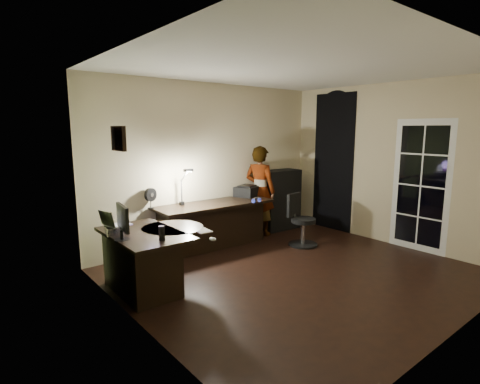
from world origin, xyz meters
TOP-DOWN VIEW (x-y plane):
  - floor at (0.00, 0.00)m, footprint 4.50×4.00m
  - ceiling at (0.00, 0.00)m, footprint 4.50×4.00m
  - wall_back at (0.00, 2.00)m, footprint 4.50×0.01m
  - wall_front at (0.00, -2.00)m, footprint 4.50×0.01m
  - wall_left at (-2.25, 0.00)m, footprint 0.01×4.00m
  - wall_right at (2.25, 0.00)m, footprint 0.01×4.00m
  - green_wall_overlay at (-2.24, 0.00)m, footprint 0.00×4.00m
  - arched_doorway at (2.24, 1.15)m, footprint 0.01×0.90m
  - french_door at (2.24, -0.55)m, footprint 0.02×0.92m
  - framed_picture at (-2.22, 0.45)m, footprint 0.04×0.30m
  - desk_left at (-1.83, 0.80)m, footprint 0.77×1.25m
  - desk_right at (-0.22, 1.63)m, footprint 2.01×0.78m
  - cabinet at (1.45, 1.78)m, footprint 0.80×0.44m
  - laptop_stand at (-2.10, 0.98)m, footprint 0.27×0.23m
  - laptop at (-2.07, 0.98)m, footprint 0.34×0.32m
  - monitor at (-2.14, 0.70)m, footprint 0.16×0.45m
  - mouse at (-1.36, 0.05)m, footprint 0.07×0.10m
  - phone at (-1.17, 0.98)m, footprint 0.09×0.14m
  - pen at (-1.24, 0.70)m, footprint 0.10×0.13m
  - speaker at (-1.81, 0.39)m, footprint 0.08×0.08m
  - notepad at (-1.23, 0.45)m, footprint 0.19×0.25m
  - desk_fan at (-1.20, 1.92)m, footprint 0.23×0.17m
  - headphones at (0.37, 1.25)m, footprint 0.18×0.11m
  - printer at (0.63, 1.80)m, footprint 0.54×0.49m
  - desk_lamp at (-0.71, 1.83)m, footprint 0.19×0.31m
  - office_chair at (0.99, 0.77)m, footprint 0.57×0.57m
  - person at (0.89, 1.75)m, footprint 0.56×0.68m

SIDE VIEW (x-z plane):
  - floor at x=0.00m, z-range -0.01..0.00m
  - desk_left at x=-1.83m, z-range 0.00..0.72m
  - desk_right at x=-0.22m, z-range 0.00..0.75m
  - office_chair at x=0.99m, z-range 0.00..0.87m
  - cabinet at x=1.45m, z-range 0.00..1.16m
  - phone at x=-1.17m, z-range 0.71..0.72m
  - pen at x=-1.24m, z-range 0.71..0.72m
  - notepad at x=-1.23m, z-range 0.71..0.72m
  - mouse at x=-1.36m, z-range 0.71..0.75m
  - laptop_stand at x=-2.10m, z-range 0.71..0.81m
  - headphones at x=0.37m, z-range 0.74..0.82m
  - speaker at x=-1.81m, z-range 0.71..0.89m
  - person at x=0.89m, z-range 0.00..1.64m
  - printer at x=0.63m, z-range 0.74..0.94m
  - monitor at x=-2.14m, z-range 0.71..1.00m
  - desk_fan at x=-1.20m, z-range 0.74..1.06m
  - laptop at x=-2.07m, z-range 0.81..1.00m
  - french_door at x=2.24m, z-range 0.00..2.10m
  - desk_lamp at x=-0.71m, z-range 0.74..1.37m
  - arched_doorway at x=2.24m, z-range 0.00..2.60m
  - wall_back at x=0.00m, z-range 0.00..2.70m
  - wall_front at x=0.00m, z-range 0.00..2.70m
  - wall_left at x=-2.25m, z-range 0.00..2.70m
  - wall_right at x=2.25m, z-range 0.00..2.70m
  - green_wall_overlay at x=-2.24m, z-range 0.00..2.70m
  - framed_picture at x=-2.22m, z-range 1.73..1.98m
  - ceiling at x=0.00m, z-range 2.70..2.71m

